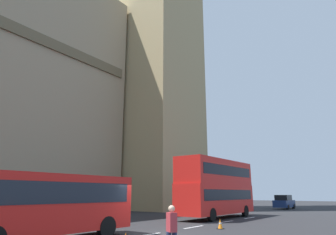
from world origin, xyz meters
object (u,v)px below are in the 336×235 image
Objects in this scene: sedan_lead at (284,202)px; pedestrian_by_kerb at (172,230)px; traffic_cone_east at (220,224)px; double_decker_bus at (217,186)px.

pedestrian_by_kerb is at bearing -169.48° from sedan_lead.
traffic_cone_east is (-26.51, -3.82, -0.63)m from sedan_lead.
sedan_lead is (19.40, -0.00, -1.80)m from double_decker_bus.
sedan_lead is 2.60× the size of pedestrian_by_kerb.
sedan_lead is at bearing -0.01° from double_decker_bus.
sedan_lead reaches higher than traffic_cone_east.
traffic_cone_east is (-7.11, -3.82, -2.43)m from double_decker_bus.
double_decker_bus is 19.49m from sedan_lead.
traffic_cone_east is 9.17m from pedestrian_by_kerb.
double_decker_bus is 17.23m from pedestrian_by_kerb.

